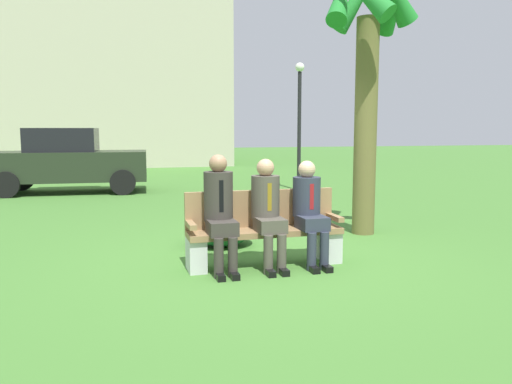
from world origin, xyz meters
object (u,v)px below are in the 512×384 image
object	(u,v)px
park_bench	(264,230)
seated_man_middle	(268,207)
seated_man_right	(309,207)
parked_car_near	(68,161)
building_backdrop	(75,70)
shrub_near_bench	(222,225)
palm_tree_tall	(368,44)
seated_man_left	(220,207)
street_lamp	(299,112)

from	to	relation	value
park_bench	seated_man_middle	size ratio (longest dim) A/B	1.45
park_bench	seated_man_right	bearing A→B (deg)	-13.55
park_bench	parked_car_near	distance (m)	8.67
park_bench	building_backdrop	xyz separation A→B (m)	(-3.30, 19.71, 4.00)
seated_man_middle	building_backdrop	bearing A→B (deg)	99.47
shrub_near_bench	parked_car_near	bearing A→B (deg)	110.08
park_bench	palm_tree_tall	distance (m)	3.50
park_bench	seated_man_left	size ratio (longest dim) A/B	1.39
street_lamp	building_backdrop	world-z (taller)	building_backdrop
park_bench	street_lamp	xyz separation A→B (m)	(3.09, 7.00, 1.68)
seated_man_right	street_lamp	bearing A→B (deg)	70.30
park_bench	seated_man_middle	world-z (taller)	seated_man_middle
parked_car_near	street_lamp	bearing A→B (deg)	-11.10
shrub_near_bench	building_backdrop	xyz separation A→B (m)	(-3.02, 18.59, 4.12)
palm_tree_tall	building_backdrop	distance (m)	19.19
palm_tree_tall	shrub_near_bench	world-z (taller)	palm_tree_tall
seated_man_middle	palm_tree_tall	xyz separation A→B (m)	(2.04, 1.47, 2.21)
palm_tree_tall	parked_car_near	size ratio (longest dim) A/B	1.09
park_bench	seated_man_middle	distance (m)	0.33
shrub_near_bench	seated_man_middle	bearing A→B (deg)	-76.85
seated_man_left	seated_man_right	distance (m)	1.10
park_bench	seated_man_left	world-z (taller)	seated_man_left
seated_man_right	parked_car_near	xyz separation A→B (m)	(-3.40, 8.30, 0.13)
seated_man_left	street_lamp	bearing A→B (deg)	62.84
seated_man_right	shrub_near_bench	world-z (taller)	seated_man_right
seated_man_left	parked_car_near	distance (m)	8.60
shrub_near_bench	parked_car_near	xyz separation A→B (m)	(-2.58, 7.05, 0.54)
park_bench	street_lamp	distance (m)	7.84
palm_tree_tall	building_backdrop	world-z (taller)	building_backdrop
parked_car_near	building_backdrop	bearing A→B (deg)	92.18
street_lamp	building_backdrop	distance (m)	14.41
seated_man_left	palm_tree_tall	distance (m)	3.70
park_bench	seated_man_left	distance (m)	0.67
seated_man_right	parked_car_near	world-z (taller)	parked_car_near
shrub_near_bench	building_backdrop	distance (m)	19.28
seated_man_left	palm_tree_tall	world-z (taller)	palm_tree_tall
seated_man_middle	palm_tree_tall	distance (m)	3.34
seated_man_left	palm_tree_tall	size ratio (longest dim) A/B	0.31
park_bench	palm_tree_tall	bearing A→B (deg)	33.23
palm_tree_tall	building_backdrop	bearing A→B (deg)	106.22
building_backdrop	shrub_near_bench	bearing A→B (deg)	-80.78
building_backdrop	seated_man_right	bearing A→B (deg)	-79.06
building_backdrop	seated_man_left	bearing A→B (deg)	-82.15
seated_man_middle	shrub_near_bench	xyz separation A→B (m)	(-0.29, 1.25, -0.42)
palm_tree_tall	seated_man_right	bearing A→B (deg)	-135.77
seated_man_right	park_bench	bearing A→B (deg)	166.45
seated_man_right	building_backdrop	bearing A→B (deg)	100.94
shrub_near_bench	street_lamp	bearing A→B (deg)	60.16
park_bench	seated_man_left	xyz separation A→B (m)	(-0.56, -0.12, 0.33)
parked_car_near	shrub_near_bench	bearing A→B (deg)	-69.92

